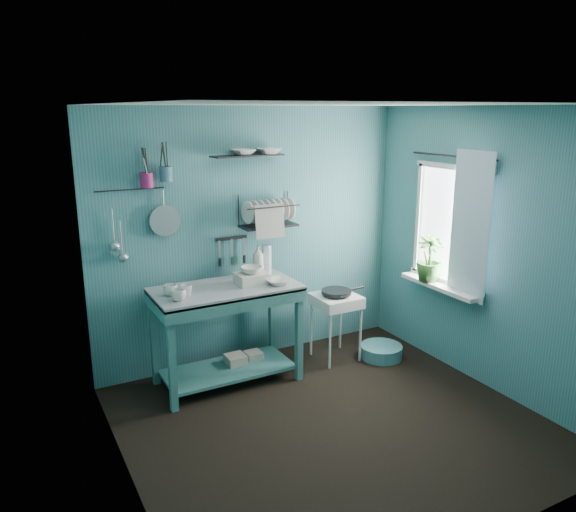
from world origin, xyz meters
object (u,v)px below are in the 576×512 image
work_counter (227,335)px  storage_tin_large (236,366)px  frying_pan (336,292)px  mug_left (179,295)px  mug_right (171,290)px  soap_bottle (258,260)px  colander (165,220)px  wash_tub (252,278)px  hotplate_stand (336,327)px  water_bottle (267,259)px  storage_tin_small (254,361)px  floor_basin (381,351)px  utensil_cup_teal (166,174)px  mug_mid (187,290)px  dish_rack (269,210)px  utensil_cup_magenta (147,180)px  potted_plant (429,259)px

work_counter → storage_tin_large: work_counter is taller
frying_pan → storage_tin_large: 1.22m
mug_left → mug_right: same height
storage_tin_large → mug_left: bearing=-160.1°
soap_bottle → colander: (-0.83, 0.18, 0.43)m
mug_left → wash_tub: 0.74m
colander → storage_tin_large: size_ratio=1.27×
hotplate_stand → storage_tin_large: (-1.06, 0.09, -0.23)m
mug_right → water_bottle: (1.02, 0.22, 0.09)m
colander → storage_tin_small: 1.60m
storage_tin_small → work_counter: bearing=-165.1°
mug_left → water_bottle: bearing=20.8°
mug_right → floor_basin: bearing=-7.2°
utensil_cup_teal → mug_mid: bearing=-89.0°
frying_pan → dish_rack: dish_rack is taller
water_bottle → utensil_cup_teal: bearing=172.1°
work_counter → soap_bottle: soap_bottle is taller
hotplate_stand → utensil_cup_magenta: (-1.72, 0.39, 1.54)m
work_counter → colander: 1.18m
hotplate_stand → potted_plant: bearing=-31.0°
mug_mid → wash_tub: size_ratio=0.36×
mug_left → potted_plant: bearing=-7.6°
storage_tin_large → floor_basin: bearing=-11.9°
mug_left → utensil_cup_teal: size_ratio=0.95×
hotplate_stand → colander: 2.00m
utensil_cup_teal → colander: bearing=129.6°
wash_tub → water_bottle: size_ratio=1.00×
frying_pan → colander: colander is taller
hotplate_stand → mug_mid: bearing=179.0°
mug_right → water_bottle: bearing=12.2°
wash_tub → potted_plant: bearing=-15.3°
hotplate_stand → mug_right: bearing=176.9°
work_counter → frying_pan: size_ratio=4.35×
soap_bottle → storage_tin_small: (-0.12, -0.12, -0.97)m
mug_right → storage_tin_small: size_ratio=0.61×
mug_right → dish_rack: 1.25m
water_bottle → potted_plant: (1.42, -0.70, -0.01)m
storage_tin_large → soap_bottle: bearing=25.1°
potted_plant → storage_tin_large: size_ratio=2.04×
work_counter → water_bottle: 0.83m
mug_mid → mug_right: (-0.12, 0.06, 0.00)m
wash_tub → frying_pan: 0.95m
mug_right → frying_pan: mug_right is taller
frying_pan → colander: size_ratio=1.07×
hotplate_stand → floor_basin: bearing=-29.3°
hotplate_stand → dish_rack: dish_rack is taller
utensil_cup_magenta → storage_tin_large: utensil_cup_magenta is taller
mug_mid → storage_tin_large: mug_mid is taller
dish_rack → potted_plant: dish_rack is taller
mug_left → potted_plant: (2.42, -0.32, 0.08)m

